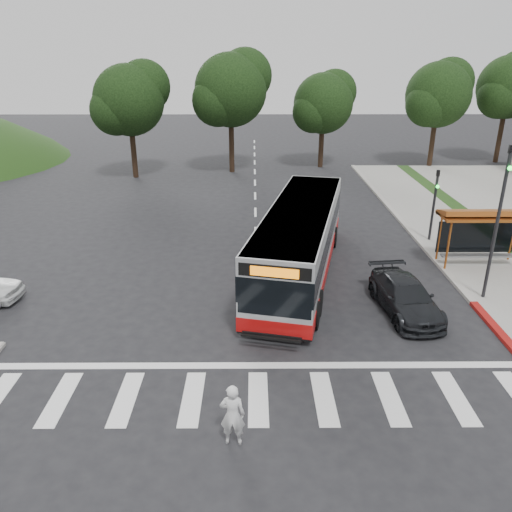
{
  "coord_description": "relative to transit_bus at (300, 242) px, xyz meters",
  "views": [
    {
      "loc": [
        -0.14,
        -17.35,
        9.71
      ],
      "look_at": [
        -0.02,
        2.49,
        1.6
      ],
      "focal_mm": 35.0,
      "sensor_mm": 36.0,
      "label": 1
    }
  ],
  "objects": [
    {
      "name": "curb_east",
      "position": [
        7.0,
        3.87,
        -1.55
      ],
      "size": [
        0.3,
        40.0,
        0.15
      ],
      "primitive_type": "cube",
      "color": "#9E9991",
      "rests_on": "ground"
    },
    {
      "name": "transit_bus",
      "position": [
        0.0,
        0.0,
        0.0
      ],
      "size": [
        5.5,
        12.86,
        3.25
      ],
      "primitive_type": null,
      "rotation": [
        0.0,
        0.0,
        -0.23
      ],
      "color": "#B1B3B6",
      "rests_on": "ground"
    },
    {
      "name": "tree_north_b",
      "position": [
        4.07,
        23.93,
        4.04
      ],
      "size": [
        5.72,
        5.33,
        8.43
      ],
      "color": "black",
      "rests_on": "ground"
    },
    {
      "name": "tree_ne_a",
      "position": [
        14.08,
        23.94,
        4.77
      ],
      "size": [
        6.16,
        5.74,
        9.3
      ],
      "color": "black",
      "rests_on": "parking_lot"
    },
    {
      "name": "crosswalk_ladder",
      "position": [
        -2.0,
        -9.13,
        -1.62
      ],
      "size": [
        18.0,
        2.6,
        0.01
      ],
      "primitive_type": "cube",
      "color": "silver",
      "rests_on": "ground"
    },
    {
      "name": "traffic_signal_ne_tall",
      "position": [
        7.6,
        -2.63,
        2.25
      ],
      "size": [
        0.18,
        0.37,
        6.5
      ],
      "color": "black",
      "rests_on": "ground"
    },
    {
      "name": "tree_north_c",
      "position": [
        -11.92,
        19.94,
        4.67
      ],
      "size": [
        6.16,
        5.74,
        9.3
      ],
      "color": "black",
      "rests_on": "ground"
    },
    {
      "name": "curb_east_red",
      "position": [
        7.0,
        -6.13,
        -1.55
      ],
      "size": [
        0.32,
        6.0,
        0.15
      ],
      "primitive_type": "cube",
      "color": "maroon",
      "rests_on": "ground"
    },
    {
      "name": "bus_shelter",
      "position": [
        8.8,
        0.98,
        0.73
      ],
      "size": [
        4.2,
        1.6,
        2.86
      ],
      "color": "#9F4E1A",
      "rests_on": "sidewalk_east"
    },
    {
      "name": "pedestrian",
      "position": [
        -2.69,
        -10.96,
        -0.71
      ],
      "size": [
        0.69,
        0.47,
        1.83
      ],
      "primitive_type": "imported",
      "rotation": [
        0.0,
        0.0,
        3.09
      ],
      "color": "silver",
      "rests_on": "ground"
    },
    {
      "name": "traffic_signal_ne_short",
      "position": [
        7.6,
        4.36,
        0.85
      ],
      "size": [
        0.18,
        0.37,
        4.0
      ],
      "color": "black",
      "rests_on": "ground"
    },
    {
      "name": "tree_north_a",
      "position": [
        -3.92,
        21.94,
        5.3
      ],
      "size": [
        6.6,
        6.15,
        10.17
      ],
      "color": "black",
      "rests_on": "ground"
    },
    {
      "name": "tree_ne_b",
      "position": [
        21.08,
        25.94,
        5.3
      ],
      "size": [
        6.16,
        5.74,
        10.02
      ],
      "color": "black",
      "rests_on": "ground"
    },
    {
      "name": "sidewalk_east",
      "position": [
        9.0,
        3.87,
        -1.56
      ],
      "size": [
        4.0,
        40.0,
        0.12
      ],
      "primitive_type": "cube",
      "color": "gray",
      "rests_on": "ground"
    },
    {
      "name": "dark_sedan",
      "position": [
        3.93,
        -3.7,
        -0.95
      ],
      "size": [
        2.39,
        4.82,
        1.35
      ],
      "primitive_type": "imported",
      "rotation": [
        0.0,
        0.0,
        0.11
      ],
      "color": "black",
      "rests_on": "ground"
    },
    {
      "name": "ground",
      "position": [
        -2.0,
        -4.13,
        -1.62
      ],
      "size": [
        140.0,
        140.0,
        0.0
      ],
      "primitive_type": "plane",
      "color": "black",
      "rests_on": "ground"
    }
  ]
}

